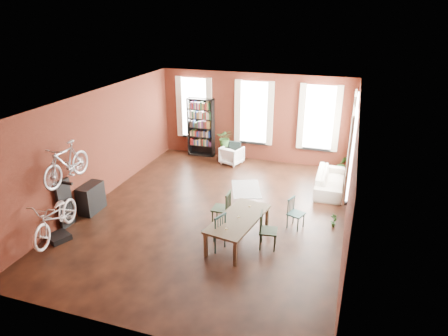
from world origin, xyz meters
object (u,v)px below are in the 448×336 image
at_px(dining_table, 238,230).
at_px(plant_stand, 225,153).
at_px(white_armchair, 232,154).
at_px(bicycle_floor, 53,200).
at_px(dining_chair_a, 214,231).
at_px(dining_chair_c, 268,231).
at_px(bike_trainer, 59,237).
at_px(bookshelf, 201,127).
at_px(cream_sofa, 330,178).
at_px(dining_chair_b, 221,208).
at_px(console_table, 91,198).
at_px(dining_chair_d, 296,214).

bearing_deg(dining_table, plant_stand, 121.50).
distance_m(white_armchair, bicycle_floor, 6.77).
relative_size(dining_chair_a, dining_chair_c, 1.04).
bearing_deg(white_armchair, plant_stand, -14.96).
bearing_deg(dining_chair_c, plant_stand, 21.09).
xyz_separation_m(dining_table, plant_stand, (-2.01, 5.14, -0.05)).
relative_size(dining_chair_a, bicycle_floor, 0.48).
xyz_separation_m(dining_table, bike_trainer, (-4.23, -1.29, -0.27)).
bearing_deg(bookshelf, dining_table, -60.70).
height_order(bookshelf, bicycle_floor, bookshelf).
height_order(cream_sofa, plant_stand, cream_sofa).
bearing_deg(bike_trainer, cream_sofa, 39.46).
relative_size(dining_chair_b, cream_sofa, 0.46).
bearing_deg(plant_stand, bookshelf, 163.77).
bearing_deg(console_table, plant_stand, 64.54).
bearing_deg(white_armchair, dining_chair_c, 133.00).
bearing_deg(bookshelf, bicycle_floor, -99.68).
relative_size(white_armchair, cream_sofa, 0.34).
distance_m(bookshelf, console_table, 5.40).
xyz_separation_m(dining_table, dining_chair_a, (-0.46, -0.42, 0.13)).
relative_size(dining_chair_b, bicycle_floor, 0.50).
bearing_deg(dining_table, console_table, -173.09).
xyz_separation_m(bike_trainer, bicycle_floor, (0.02, -0.00, 1.04)).
relative_size(dining_chair_b, bookshelf, 0.44).
xyz_separation_m(white_armchair, plant_stand, (-0.33, 0.20, -0.07)).
relative_size(dining_chair_a, cream_sofa, 0.45).
distance_m(dining_chair_d, plant_stand, 5.17).
relative_size(white_armchair, bicycle_floor, 0.37).
bearing_deg(dining_chair_b, bookshelf, -153.29).
height_order(dining_chair_c, bicycle_floor, bicycle_floor).
xyz_separation_m(dining_chair_d, console_table, (-5.56, -0.86, -0.01)).
xyz_separation_m(bookshelf, white_armchair, (1.38, -0.51, -0.74)).
bearing_deg(dining_chair_c, bicycle_floor, 97.66).
xyz_separation_m(cream_sofa, console_table, (-6.23, -3.50, -0.01)).
distance_m(dining_chair_a, dining_chair_d, 2.27).
distance_m(dining_chair_a, plant_stand, 5.78).
distance_m(dining_chair_b, white_armchair, 4.41).
bearing_deg(bookshelf, console_table, -103.83).
height_order(dining_chair_c, dining_chair_d, dining_chair_c).
relative_size(dining_chair_d, bicycle_floor, 0.42).
xyz_separation_m(bookshelf, bicycle_floor, (-1.15, -6.74, 0.01)).
height_order(dining_chair_b, dining_chair_c, dining_chair_b).
bearing_deg(dining_chair_c, dining_table, 82.69).
bearing_deg(white_armchair, bookshelf, -3.35).
relative_size(dining_table, bicycle_floor, 1.01).
bearing_deg(cream_sofa, dining_chair_c, 162.87).
xyz_separation_m(dining_chair_d, bicycle_floor, (-5.43, -2.40, 0.70)).
relative_size(dining_chair_a, bike_trainer, 1.98).
bearing_deg(dining_chair_d, dining_table, 152.93).
height_order(dining_chair_d, bookshelf, bookshelf).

